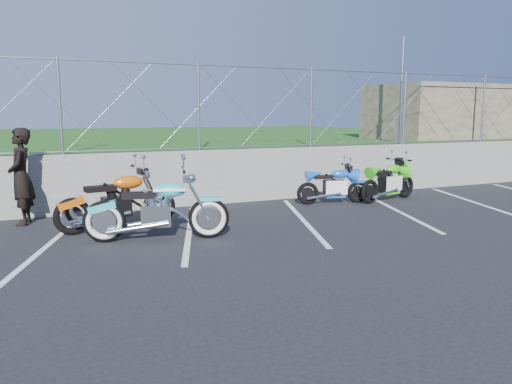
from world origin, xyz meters
name	(u,v)px	position (x,y,z in m)	size (l,w,h in m)	color
ground	(206,243)	(0.00, 0.00, 0.00)	(90.00, 90.00, 0.00)	black
retaining_wall	(158,180)	(0.00, 3.50, 0.65)	(30.00, 0.22, 1.30)	slate
grass_field	(103,151)	(0.00, 13.50, 0.65)	(30.00, 20.00, 1.30)	#1A4712
stone_building	(446,112)	(10.50, 5.50, 2.20)	(5.00, 3.00, 1.80)	brown
chain_link_fence	(156,107)	(0.00, 3.50, 2.30)	(28.00, 0.03, 2.00)	gray
sign_pole	(401,91)	(7.20, 3.90, 2.80)	(0.08, 0.08, 3.00)	gray
parking_lines	(249,225)	(1.20, 1.00, 0.00)	(18.29, 4.31, 0.01)	silver
cruiser_turquoise	(159,212)	(-0.66, 0.53, 0.49)	(2.42, 0.84, 1.22)	black
naked_orange	(119,203)	(-1.15, 1.65, 0.49)	(2.30, 0.78, 1.15)	black
sportbike_green	(389,183)	(5.48, 2.14, 0.44)	(1.94, 0.70, 1.02)	black
sportbike_blue	(334,187)	(3.99, 2.32, 0.40)	(1.78, 0.65, 0.93)	black
person_standing	(21,177)	(-2.81, 2.83, 0.94)	(0.69, 0.45, 1.88)	black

